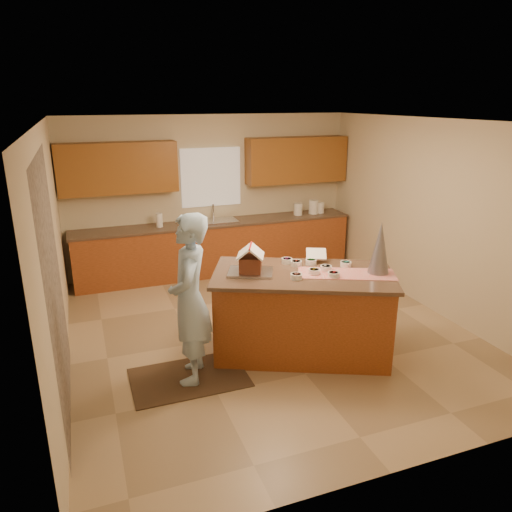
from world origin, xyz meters
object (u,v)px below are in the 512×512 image
island_base (302,315)px  gingerbread_house (250,261)px  tinsel_tree (380,248)px  boy (190,299)px

island_base → gingerbread_house: (-0.58, 0.20, 0.68)m
gingerbread_house → island_base: bearing=-19.1°
island_base → gingerbread_house: size_ratio=4.89×
island_base → tinsel_tree: tinsel_tree is taller
tinsel_tree → gingerbread_house: tinsel_tree is taller
island_base → boy: bearing=-150.7°
boy → gingerbread_house: (0.79, 0.32, 0.23)m
island_base → gingerbread_house: 0.91m
island_base → tinsel_tree: size_ratio=3.27×
tinsel_tree → boy: 2.22m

